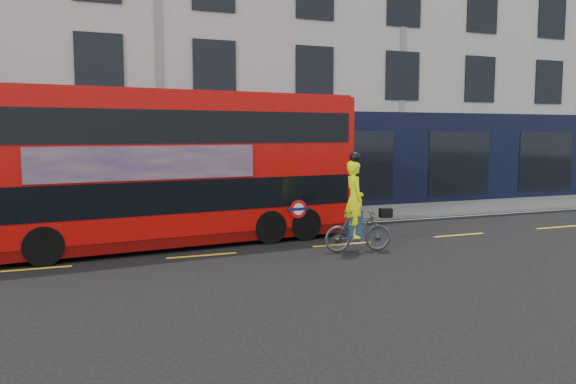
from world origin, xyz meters
TOP-DOWN VIEW (x-y plane):
  - ground at (0.00, 0.00)m, footprint 120.00×120.00m
  - pavement at (0.00, 6.50)m, footprint 60.00×3.00m
  - kerb at (0.00, 5.00)m, footprint 60.00×0.12m
  - building_terrace at (0.00, 12.94)m, footprint 50.00×10.07m
  - road_edge_line at (0.00, 4.70)m, footprint 58.00×0.10m
  - lane_dashes at (0.00, 1.50)m, footprint 58.00×0.12m
  - bus at (-0.39, 3.20)m, footprint 10.68×3.41m
  - cyclist at (3.91, 0.51)m, footprint 1.88×0.81m

SIDE VIEW (x-z plane):
  - ground at x=0.00m, z-range 0.00..0.00m
  - road_edge_line at x=0.00m, z-range 0.00..0.01m
  - lane_dashes at x=0.00m, z-range 0.00..0.01m
  - pavement at x=0.00m, z-range 0.00..0.12m
  - kerb at x=0.00m, z-range 0.00..0.13m
  - cyclist at x=3.91m, z-range -0.41..2.22m
  - bus at x=-0.39m, z-range 0.05..4.29m
  - building_terrace at x=0.00m, z-range -0.01..14.99m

